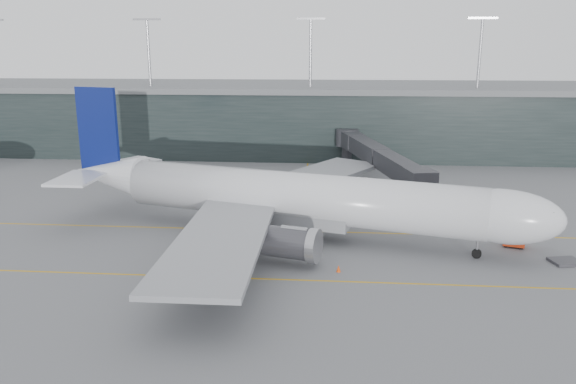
{
  "coord_description": "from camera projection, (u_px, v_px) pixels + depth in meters",
  "views": [
    {
      "loc": [
        10.1,
        -73.98,
        23.44
      ],
      "look_at": [
        4.44,
        -4.0,
        5.28
      ],
      "focal_mm": 35.0,
      "sensor_mm": 36.0,
      "label": 1
    }
  ],
  "objects": [
    {
      "name": "taxiline_a",
      "position": [
        255.0,
        230.0,
        74.19
      ],
      "size": [
        160.0,
        0.25,
        0.02
      ],
      "primitive_type": "cube",
      "color": "#C29012",
      "rests_on": "ground"
    },
    {
      "name": "taxiline_b",
      "position": [
        234.0,
        278.0,
        58.75
      ],
      "size": [
        160.0,
        0.25,
        0.02
      ],
      "primitive_type": "cube",
      "color": "#C29012",
      "rests_on": "ground"
    },
    {
      "name": "cone_wing_stbd",
      "position": [
        339.0,
        269.0,
        60.26
      ],
      "size": [
        0.47,
        0.47,
        0.76
      ],
      "primitive_type": "cone",
      "color": "#E5460C",
      "rests_on": "ground"
    },
    {
      "name": "gse_cart",
      "position": [
        514.0,
        240.0,
        67.67
      ],
      "size": [
        2.82,
        2.23,
        1.68
      ],
      "rotation": [
        0.0,
        0.0,
        -0.3
      ],
      "color": "#9E250B",
      "rests_on": "ground"
    },
    {
      "name": "uld_a",
      "position": [
        226.0,
        196.0,
        86.85
      ],
      "size": [
        2.55,
        2.24,
        1.98
      ],
      "rotation": [
        0.0,
        0.0,
        0.26
      ],
      "color": "#39383E",
      "rests_on": "ground"
    },
    {
      "name": "taxiline_lead_main",
      "position": [
        302.0,
        187.0,
        96.96
      ],
      "size": [
        0.25,
        60.0,
        0.02
      ],
      "primitive_type": "cube",
      "color": "#C29012",
      "rests_on": "ground"
    },
    {
      "name": "ground",
      "position": [
        259.0,
        221.0,
        78.05
      ],
      "size": [
        320.0,
        320.0,
        0.0
      ],
      "primitive_type": "plane",
      "color": "#5A595E",
      "rests_on": "ground"
    },
    {
      "name": "uld_b",
      "position": [
        252.0,
        191.0,
        89.74
      ],
      "size": [
        2.64,
        2.31,
        2.07
      ],
      "rotation": [
        0.0,
        0.0,
        -0.24
      ],
      "color": "#39383E",
      "rests_on": "ground"
    },
    {
      "name": "cone_wing_port",
      "position": [
        324.0,
        202.0,
        86.21
      ],
      "size": [
        0.43,
        0.43,
        0.68
      ],
      "primitive_type": "cone",
      "color": "orange",
      "rests_on": "ground"
    },
    {
      "name": "uld_c",
      "position": [
        272.0,
        195.0,
        87.73
      ],
      "size": [
        2.41,
        1.99,
        2.08
      ],
      "rotation": [
        0.0,
        0.0,
        -0.07
      ],
      "color": "#39383E",
      "rests_on": "ground"
    },
    {
      "name": "jet_bridge",
      "position": [
        374.0,
        150.0,
        100.95
      ],
      "size": [
        14.89,
        47.94,
        7.4
      ],
      "rotation": [
        0.0,
        0.0,
        0.24
      ],
      "color": "#26272B",
      "rests_on": "ground"
    },
    {
      "name": "main_aircraft",
      "position": [
        294.0,
        198.0,
        70.52
      ],
      "size": [
        63.63,
        58.51,
        18.13
      ],
      "rotation": [
        0.0,
        0.0,
        -0.28
      ],
      "color": "silver",
      "rests_on": "ground"
    },
    {
      "name": "cone_nose",
      "position": [
        509.0,
        242.0,
        68.3
      ],
      "size": [
        0.47,
        0.47,
        0.75
      ],
      "primitive_type": "cone",
      "color": "#D1490B",
      "rests_on": "ground"
    },
    {
      "name": "terminal",
      "position": [
        290.0,
        116.0,
        132.11
      ],
      "size": [
        240.0,
        36.0,
        29.0
      ],
      "color": "black",
      "rests_on": "ground"
    },
    {
      "name": "baggage_dolly",
      "position": [
        566.0,
        261.0,
        62.75
      ],
      "size": [
        3.65,
        3.17,
        0.32
      ],
      "primitive_type": "cube",
      "rotation": [
        0.0,
        0.0,
        0.22
      ],
      "color": "#36353A",
      "rests_on": "ground"
    },
    {
      "name": "cone_tail",
      "position": [
        184.0,
        246.0,
        67.08
      ],
      "size": [
        0.46,
        0.46,
        0.73
      ],
      "primitive_type": "cone",
      "color": "#D24E0B",
      "rests_on": "ground"
    }
  ]
}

